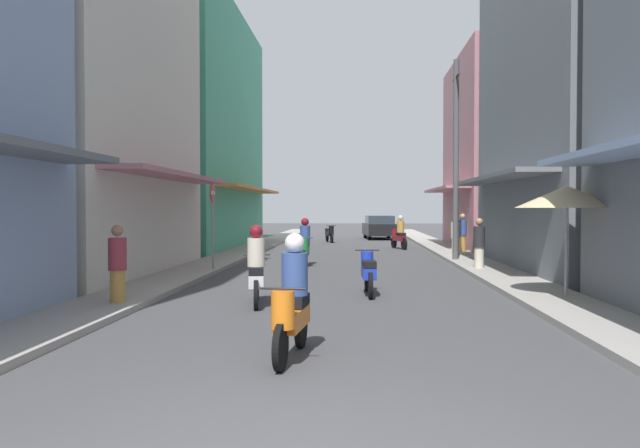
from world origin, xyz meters
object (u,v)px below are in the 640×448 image
Objects in this scene: utility_pole at (456,159)px; motorbike_blue at (368,272)px; pedestrian_foreground at (479,245)px; street_sign_no_entry at (213,215)px; motorbike_maroon at (399,234)px; motorbike_white at (256,269)px; pedestrian_crossing at (117,267)px; motorbike_black at (330,233)px; motorbike_orange at (292,303)px; motorbike_green at (305,244)px; pedestrian_far at (462,234)px; parked_car at (379,227)px; vendor_umbrella at (567,197)px; pedestrian_midway at (455,237)px.

motorbike_blue is at bearing -111.21° from utility_pole.
pedestrian_foreground is 7.93m from street_sign_no_entry.
street_sign_no_entry is (-7.63, -3.99, -1.88)m from utility_pole.
motorbike_maroon is 17.45m from motorbike_white.
utility_pole reaches higher than motorbike_blue.
pedestrian_foreground is at bearing 41.56° from pedestrian_crossing.
motorbike_black is 23.15m from pedestrian_crossing.
motorbike_orange is at bearing -44.69° from pedestrian_crossing.
motorbike_maroon is at bearing 66.87° from motorbike_green.
pedestrian_far is 1.04× the size of pedestrian_foreground.
pedestrian_foreground is (2.26, -19.81, 0.06)m from parked_car.
pedestrian_crossing is 13.36m from utility_pole.
parked_car is (1.13, 24.87, 0.24)m from motorbike_blue.
parked_car is at bearing 96.37° from vendor_umbrella.
motorbike_maroon is 16.40m from vendor_umbrella.
pedestrian_foreground is at bearing 95.95° from vendor_umbrella.
motorbike_blue is at bearing 24.55° from pedestrian_crossing.
motorbike_green is 7.05m from motorbike_blue.
motorbike_green is 1.02× the size of motorbike_black.
pedestrian_midway is (2.40, -14.44, 0.07)m from parked_car.
vendor_umbrella is at bearing -75.01° from motorbike_black.
motorbike_orange is 18.85m from pedestrian_far.
motorbike_black is 13.88m from utility_pole.
motorbike_green is 12.65m from motorbike_orange.
motorbike_maroon is at bearing 110.15° from pedestrian_midway.
pedestrian_crossing reaches higher than motorbike_orange.
pedestrian_crossing is (-2.56, -0.57, 0.09)m from motorbike_white.
motorbike_black and motorbike_blue have the same top height.
parked_car is 12.94m from pedestrian_far.
motorbike_orange is at bearing -100.37° from motorbike_blue.
motorbike_green is 8.38m from motorbike_white.
motorbike_orange is at bearing -106.84° from utility_pole.
motorbike_black is at bearing 91.53° from motorbike_orange.
pedestrian_far is 5.02m from utility_pole.
motorbike_blue is at bearing 35.93° from motorbike_white.
motorbike_maroon is at bearing 127.59° from pedestrian_far.
parked_car is 2.61× the size of pedestrian_midway.
motorbike_black is at bearing 82.56° from pedestrian_crossing.
motorbike_blue is 1.04× the size of motorbike_maroon.
pedestrian_foreground is 0.23× the size of utility_pole.
parked_car is at bearing 74.90° from street_sign_no_entry.
pedestrian_foreground reaches higher than parked_car.
vendor_umbrella is at bearing 7.51° from motorbike_white.
street_sign_no_entry is (-7.98, -6.24, 0.91)m from pedestrian_midway.
motorbike_maroon and motorbike_white have the same top height.
pedestrian_midway reaches higher than motorbike_green.
pedestrian_crossing is 0.60× the size of street_sign_no_entry.
pedestrian_crossing is (-2.80, -8.95, 0.09)m from motorbike_green.
parked_car is 19.94m from pedestrian_foreground.
motorbike_blue is 9.31m from utility_pole.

